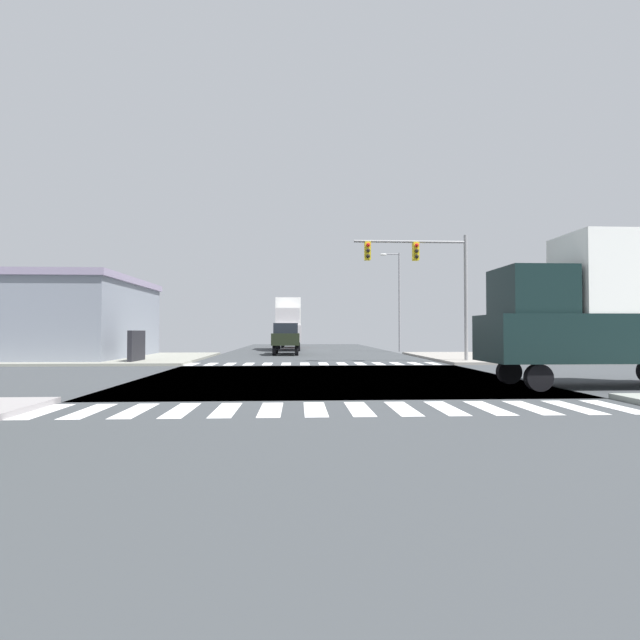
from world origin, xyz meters
name	(u,v)px	position (x,y,z in m)	size (l,w,h in m)	color
ground	(327,378)	(0.00, 0.00, -0.03)	(90.00, 90.00, 0.05)	#373B3E
sidewalk_corner_ne	(514,357)	(13.00, 12.00, 0.07)	(12.00, 12.00, 0.14)	gray
sidewalk_corner_nw	(108,358)	(-13.00, 12.00, 0.07)	(12.00, 12.00, 0.14)	gray
crosswalk_near	(337,409)	(-0.25, -7.30, 0.00)	(13.50, 2.00, 0.01)	silver
crosswalk_far	(314,364)	(-0.25, 7.30, 0.00)	(13.50, 2.00, 0.01)	silver
traffic_signal_mast	(424,268)	(5.91, 7.75, 5.27)	(6.40, 0.55, 7.16)	gray
street_lamp	(397,293)	(7.41, 21.88, 5.06)	(1.78, 0.32, 8.51)	gray
bank_building	(8,318)	(-19.35, 12.40, 2.57)	(17.52, 10.65, 5.13)	gray
box_truck_nearside_1	(604,306)	(8.61, -3.50, 2.56)	(7.20, 2.40, 4.85)	black
pickup_farside_1	(286,337)	(-2.00, 17.29, 1.29)	(2.00, 5.10, 2.35)	black
sedan_crossing_1	(289,337)	(-2.00, 32.79, 1.12)	(1.80, 4.30, 1.88)	black
box_truck_leading_2	(288,323)	(-2.00, 25.88, 2.56)	(2.40, 7.20, 4.85)	black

